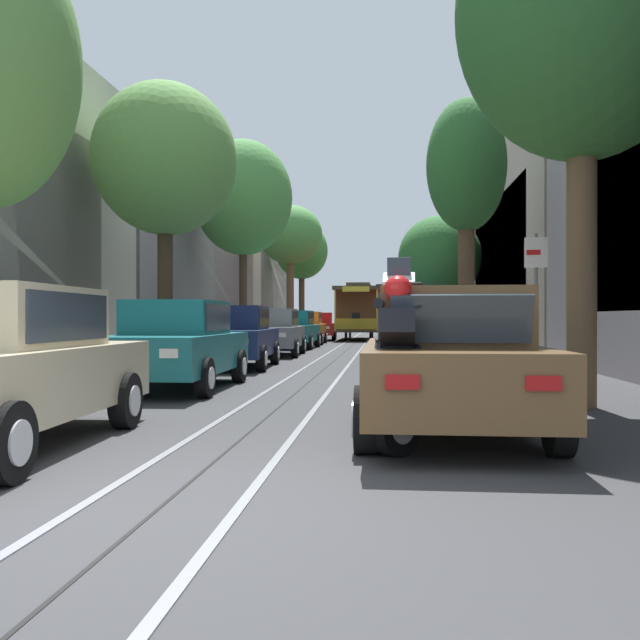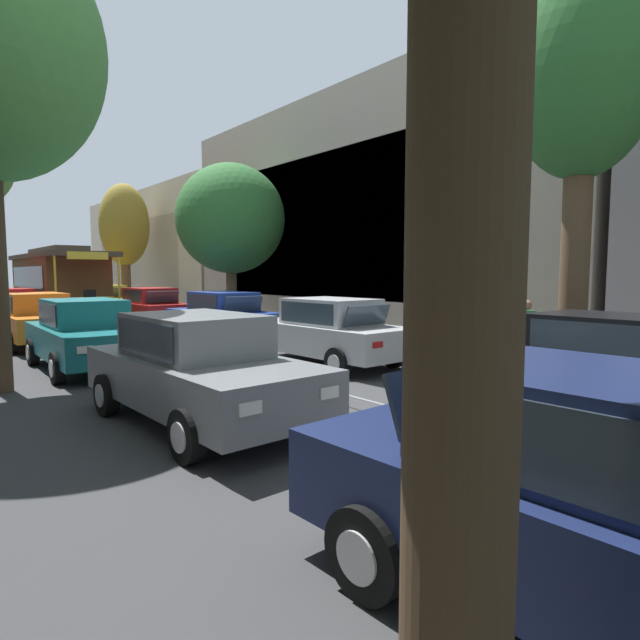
{
  "view_description": "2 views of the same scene",
  "coord_description": "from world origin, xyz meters",
  "px_view_note": "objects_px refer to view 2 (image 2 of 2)",
  "views": [
    {
      "loc": [
        1.5,
        -4.29,
        1.27
      ],
      "look_at": [
        -0.67,
        18.69,
        1.2
      ],
      "focal_mm": 38.67,
      "sensor_mm": 36.0,
      "label": 1
    },
    {
      "loc": [
        -5.6,
        11.94,
        2.17
      ],
      "look_at": [
        1.86,
        21.11,
        1.11
      ],
      "focal_mm": 29.24,
      "sensor_mm": 36.0,
      "label": 2
    }
  ],
  "objects_px": {
    "parked_car_orange_sixth_left": "(36,319)",
    "street_tree_kerb_right_mid": "(230,219)",
    "street_tree_kerb_right_fourth": "(124,226)",
    "cable_car_trolley": "(59,285)",
    "parked_car_blue_fifth_right": "(222,316)",
    "parked_car_red_sixth_right": "(149,307)",
    "parked_car_silver_fourth_right": "(327,331)",
    "street_tree_kerb_right_second": "(583,74)",
    "parked_car_yellow_far_right": "(105,301)",
    "parked_car_navy_mid_left": "(634,509)",
    "parked_car_red_far_left": "(9,309)",
    "parked_car_teal_fifth_left": "(86,334)",
    "parked_car_black_mid_right": "(608,369)",
    "pedestrian_on_left_pavement": "(525,333)",
    "parked_car_grey_fourth_left": "(199,369)"
  },
  "relations": [
    {
      "from": "parked_car_grey_fourth_left",
      "to": "pedestrian_on_left_pavement",
      "type": "bearing_deg",
      "value": -9.01
    },
    {
      "from": "parked_car_black_mid_right",
      "to": "street_tree_kerb_right_second",
      "type": "bearing_deg",
      "value": 38.62
    },
    {
      "from": "parked_car_navy_mid_left",
      "to": "parked_car_black_mid_right",
      "type": "xyz_separation_m",
      "value": [
        4.6,
        1.99,
        0.0
      ]
    },
    {
      "from": "street_tree_kerb_right_fourth",
      "to": "parked_car_navy_mid_left",
      "type": "bearing_deg",
      "value": -103.33
    },
    {
      "from": "parked_car_black_mid_right",
      "to": "parked_car_red_sixth_right",
      "type": "relative_size",
      "value": 0.99
    },
    {
      "from": "parked_car_orange_sixth_left",
      "to": "parked_car_red_far_left",
      "type": "bearing_deg",
      "value": 88.68
    },
    {
      "from": "parked_car_silver_fourth_right",
      "to": "street_tree_kerb_right_second",
      "type": "distance_m",
      "value": 7.13
    },
    {
      "from": "cable_car_trolley",
      "to": "street_tree_kerb_right_second",
      "type": "bearing_deg",
      "value": -79.41
    },
    {
      "from": "parked_car_teal_fifth_left",
      "to": "cable_car_trolley",
      "type": "relative_size",
      "value": 0.48
    },
    {
      "from": "street_tree_kerb_right_second",
      "to": "pedestrian_on_left_pavement",
      "type": "height_order",
      "value": "street_tree_kerb_right_second"
    },
    {
      "from": "parked_car_navy_mid_left",
      "to": "street_tree_kerb_right_mid",
      "type": "bearing_deg",
      "value": 68.11
    },
    {
      "from": "parked_car_blue_fifth_right",
      "to": "parked_car_yellow_far_right",
      "type": "distance_m",
      "value": 12.08
    },
    {
      "from": "parked_car_navy_mid_left",
      "to": "street_tree_kerb_right_second",
      "type": "height_order",
      "value": "street_tree_kerb_right_second"
    },
    {
      "from": "parked_car_orange_sixth_left",
      "to": "street_tree_kerb_right_mid",
      "type": "distance_m",
      "value": 7.34
    },
    {
      "from": "parked_car_red_sixth_right",
      "to": "parked_car_yellow_far_right",
      "type": "distance_m",
      "value": 6.14
    },
    {
      "from": "parked_car_navy_mid_left",
      "to": "street_tree_kerb_right_fourth",
      "type": "bearing_deg",
      "value": 76.67
    },
    {
      "from": "street_tree_kerb_right_second",
      "to": "street_tree_kerb_right_fourth",
      "type": "xyz_separation_m",
      "value": [
        0.44,
        24.83,
        -0.91
      ]
    },
    {
      "from": "parked_car_red_far_left",
      "to": "street_tree_kerb_right_fourth",
      "type": "relative_size",
      "value": 0.63
    },
    {
      "from": "parked_car_teal_fifth_left",
      "to": "street_tree_kerb_right_second",
      "type": "distance_m",
      "value": 11.23
    },
    {
      "from": "parked_car_black_mid_right",
      "to": "street_tree_kerb_right_second",
      "type": "height_order",
      "value": "street_tree_kerb_right_second"
    },
    {
      "from": "parked_car_silver_fourth_right",
      "to": "parked_car_red_far_left",
      "type": "bearing_deg",
      "value": 108.32
    },
    {
      "from": "parked_car_silver_fourth_right",
      "to": "street_tree_kerb_right_second",
      "type": "bearing_deg",
      "value": -71.85
    },
    {
      "from": "parked_car_navy_mid_left",
      "to": "parked_car_teal_fifth_left",
      "type": "height_order",
      "value": "same"
    },
    {
      "from": "parked_car_black_mid_right",
      "to": "parked_car_red_sixth_right",
      "type": "distance_m",
      "value": 17.67
    },
    {
      "from": "parked_car_orange_sixth_left",
      "to": "street_tree_kerb_right_mid",
      "type": "relative_size",
      "value": 0.71
    },
    {
      "from": "parked_car_navy_mid_left",
      "to": "parked_car_grey_fourth_left",
      "type": "relative_size",
      "value": 1.0
    },
    {
      "from": "parked_car_teal_fifth_left",
      "to": "parked_car_red_far_left",
      "type": "distance_m",
      "value": 10.67
    },
    {
      "from": "parked_car_blue_fifth_right",
      "to": "parked_car_grey_fourth_left",
      "type": "bearing_deg",
      "value": -120.49
    },
    {
      "from": "street_tree_kerb_right_mid",
      "to": "pedestrian_on_left_pavement",
      "type": "distance_m",
      "value": 11.9
    },
    {
      "from": "parked_car_teal_fifth_left",
      "to": "street_tree_kerb_right_mid",
      "type": "bearing_deg",
      "value": 36.52
    },
    {
      "from": "parked_car_red_far_left",
      "to": "parked_car_blue_fifth_right",
      "type": "bearing_deg",
      "value": -60.29
    },
    {
      "from": "parked_car_teal_fifth_left",
      "to": "street_tree_kerb_right_fourth",
      "type": "xyz_separation_m",
      "value": [
        6.66,
        16.83,
        3.93
      ]
    },
    {
      "from": "parked_car_blue_fifth_right",
      "to": "parked_car_red_sixth_right",
      "type": "relative_size",
      "value": 1.0
    },
    {
      "from": "parked_car_teal_fifth_left",
      "to": "pedestrian_on_left_pavement",
      "type": "xyz_separation_m",
      "value": [
        7.03,
        -6.65,
        0.11
      ]
    },
    {
      "from": "parked_car_navy_mid_left",
      "to": "street_tree_kerb_right_mid",
      "type": "distance_m",
      "value": 17.64
    },
    {
      "from": "street_tree_kerb_right_second",
      "to": "cable_car_trolley",
      "type": "bearing_deg",
      "value": 100.59
    },
    {
      "from": "street_tree_kerb_right_mid",
      "to": "parked_car_black_mid_right",
      "type": "bearing_deg",
      "value": -97.51
    },
    {
      "from": "parked_car_blue_fifth_right",
      "to": "parked_car_red_sixth_right",
      "type": "bearing_deg",
      "value": 90.74
    },
    {
      "from": "parked_car_red_far_left",
      "to": "parked_car_red_sixth_right",
      "type": "bearing_deg",
      "value": -26.4
    },
    {
      "from": "street_tree_kerb_right_second",
      "to": "parked_car_red_sixth_right",
      "type": "bearing_deg",
      "value": 95.39
    },
    {
      "from": "parked_car_grey_fourth_left",
      "to": "parked_car_orange_sixth_left",
      "type": "bearing_deg",
      "value": 90.68
    },
    {
      "from": "parked_car_red_far_left",
      "to": "parked_car_silver_fourth_right",
      "type": "height_order",
      "value": "same"
    },
    {
      "from": "parked_car_black_mid_right",
      "to": "pedestrian_on_left_pavement",
      "type": "distance_m",
      "value": 3.59
    },
    {
      "from": "street_tree_kerb_right_fourth",
      "to": "cable_car_trolley",
      "type": "xyz_separation_m",
      "value": [
        -4.33,
        -4.01,
        -3.07
      ]
    },
    {
      "from": "street_tree_kerb_right_mid",
      "to": "parked_car_red_far_left",
      "type": "bearing_deg",
      "value": 137.36
    },
    {
      "from": "parked_car_blue_fifth_right",
      "to": "parked_car_red_sixth_right",
      "type": "height_order",
      "value": "same"
    },
    {
      "from": "parked_car_silver_fourth_right",
      "to": "pedestrian_on_left_pavement",
      "type": "height_order",
      "value": "pedestrian_on_left_pavement"
    },
    {
      "from": "parked_car_blue_fifth_right",
      "to": "street_tree_kerb_right_fourth",
      "type": "relative_size",
      "value": 0.62
    },
    {
      "from": "street_tree_kerb_right_fourth",
      "to": "parked_car_blue_fifth_right",
      "type": "bearing_deg",
      "value": -97.54
    },
    {
      "from": "street_tree_kerb_right_second",
      "to": "cable_car_trolley",
      "type": "xyz_separation_m",
      "value": [
        -3.89,
        20.82,
        -3.97
      ]
    }
  ]
}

